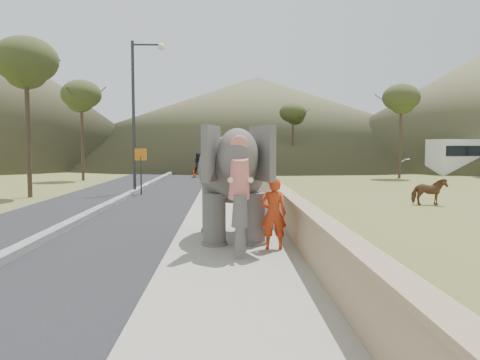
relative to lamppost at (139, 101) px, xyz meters
name	(u,v)px	position (x,y,z in m)	size (l,w,h in m)	color
ground	(234,276)	(4.69, -15.96, -4.87)	(160.00, 160.00, 0.00)	olive
road	(106,208)	(-0.31, -5.96, -4.86)	(7.00, 120.00, 0.03)	black
median	(106,206)	(-0.31, -5.96, -4.76)	(0.35, 120.00, 0.22)	black
walkway	(230,206)	(4.69, -5.96, -4.80)	(3.00, 120.00, 0.15)	#9E9687
parapet	(270,195)	(6.34, -5.96, -4.32)	(0.30, 120.00, 1.10)	tan
lamppost	(139,101)	(0.00, 0.00, 0.00)	(1.76, 0.36, 8.00)	#313237
signboard	(141,163)	(0.19, -0.88, -3.23)	(0.60, 0.08, 2.40)	#2D2D33
cow	(429,192)	(13.22, -5.32, -4.29)	(0.63, 1.39, 1.17)	brown
distant_car	(416,165)	(22.61, 18.88, -4.15)	(1.70, 4.23, 1.44)	#A9AAB0
hill_far	(256,119)	(9.69, 54.04, 2.13)	(80.00, 80.00, 14.00)	brown
elephant_and_man	(232,185)	(4.71, -12.86, -3.33)	(2.35, 3.99, 2.81)	#65615B
motorcyclist	(197,168)	(2.22, 12.39, -4.09)	(1.08, 1.80, 1.98)	#992B0D
trees	(325,129)	(11.70, 8.66, -1.11)	(47.60, 38.56, 8.02)	#473828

